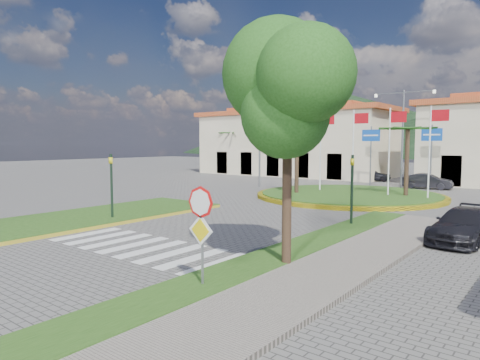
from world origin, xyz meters
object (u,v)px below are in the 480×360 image
Objects in this scene: car_side_right at (464,225)px; white_van at (295,171)px; roundabout_island at (349,195)px; stop_sign at (201,221)px; car_dark_b at (427,181)px; car_dark_a at (370,175)px; deciduous_tree at (288,92)px.

white_van is at bearing 137.49° from car_side_right.
stop_sign is at bearing -76.27° from roundabout_island.
car_dark_b is (15.22, -4.67, 0.01)m from white_van.
car_dark_b reaches higher than white_van.
car_dark_a is (-3.58, 13.14, 0.48)m from roundabout_island.
car_dark_a is at bearing 123.87° from car_side_right.
roundabout_island is at bearing 171.53° from car_dark_a.
roundabout_island is 2.86× the size of white_van.
stop_sign is at bearing 170.62° from car_dark_a.
stop_sign is 0.60× the size of white_van.
deciduous_tree is 1.79× the size of car_dark_b.
stop_sign is 0.61× the size of car_side_right.
white_van is (-17.34, 33.73, -1.17)m from stop_sign.
roundabout_island is 18.55m from deciduous_tree.
car_dark_a is 0.88× the size of car_side_right.
stop_sign reaches higher than car_side_right.
car_dark_b is at bearing -146.68° from car_dark_a.
car_side_right reaches higher than white_van.
deciduous_tree is 35.84m from white_van.
car_dark_a is 26.33m from car_side_right.
white_van is at bearing 120.30° from deciduous_tree.
roundabout_island is 13.44m from car_side_right.
car_dark_a is at bearing 52.20° from car_dark_b.
car_side_right is at bearing -175.22° from car_dark_a.
roundabout_island is 13.63m from car_dark_a.
white_van is 8.88m from car_dark_a.
stop_sign is at bearing -156.04° from white_van.
car_dark_a reaches higher than white_van.
car_dark_b is (2.78, 9.02, 0.46)m from roundabout_island.
car_side_right is (8.98, -10.00, 0.46)m from roundabout_island.
car_dark_a is at bearing 105.25° from roundabout_island.
car_dark_a is (8.86, -0.55, 0.03)m from white_van.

